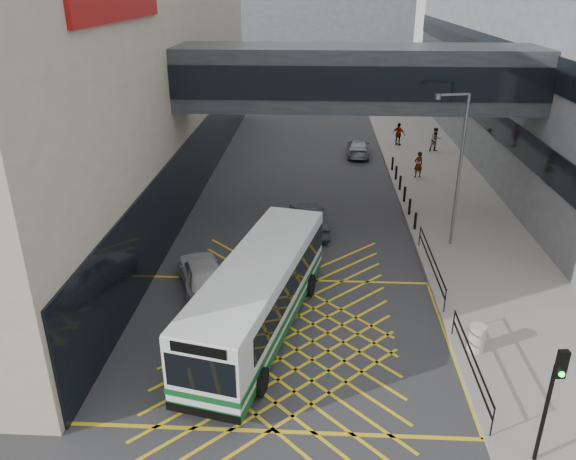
% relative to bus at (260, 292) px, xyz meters
% --- Properties ---
extents(ground, '(120.00, 120.00, 0.00)m').
position_rel_bus_xyz_m(ground, '(0.85, -0.73, -1.55)').
color(ground, '#333335').
extents(building_far, '(28.00, 16.00, 18.00)m').
position_rel_bus_xyz_m(building_far, '(-1.15, 59.27, 7.45)').
color(building_far, slate).
rests_on(building_far, ground).
extents(skybridge, '(20.00, 4.10, 3.00)m').
position_rel_bus_xyz_m(skybridge, '(3.85, 11.27, 5.95)').
color(skybridge, '#2C3136').
rests_on(skybridge, ground).
extents(pavement, '(6.00, 54.00, 0.16)m').
position_rel_bus_xyz_m(pavement, '(9.85, 14.27, -1.47)').
color(pavement, gray).
rests_on(pavement, ground).
extents(box_junction, '(12.00, 9.00, 0.01)m').
position_rel_bus_xyz_m(box_junction, '(0.85, -0.73, -1.55)').
color(box_junction, gold).
rests_on(box_junction, ground).
extents(bus, '(4.63, 10.58, 2.89)m').
position_rel_bus_xyz_m(bus, '(0.00, 0.00, 0.00)').
color(bus, silver).
rests_on(bus, ground).
extents(car_white, '(3.49, 5.10, 1.50)m').
position_rel_bus_xyz_m(car_white, '(-2.68, 2.79, -0.80)').
color(car_white, silver).
rests_on(car_white, ground).
extents(car_dark, '(2.51, 4.69, 1.39)m').
position_rel_bus_xyz_m(car_dark, '(1.61, 9.06, -0.85)').
color(car_dark, '#222328').
rests_on(car_dark, ground).
extents(car_silver, '(1.93, 4.15, 1.27)m').
position_rel_bus_xyz_m(car_silver, '(5.03, 23.23, -0.92)').
color(car_silver, '#93949B').
rests_on(car_silver, ground).
extents(traffic_light, '(0.27, 0.43, 3.64)m').
position_rel_bus_xyz_m(traffic_light, '(7.96, -6.13, 0.98)').
color(traffic_light, black).
rests_on(traffic_light, pavement).
extents(street_lamp, '(1.65, 0.56, 7.27)m').
position_rel_bus_xyz_m(street_lamp, '(8.40, 7.53, 2.75)').
color(street_lamp, slate).
rests_on(street_lamp, pavement).
extents(litter_bin, '(0.57, 0.57, 0.98)m').
position_rel_bus_xyz_m(litter_bin, '(7.58, -1.19, -0.90)').
color(litter_bin, '#ADA89E').
rests_on(litter_bin, pavement).
extents(kerb_railings, '(0.05, 12.54, 1.00)m').
position_rel_bus_xyz_m(kerb_railings, '(7.00, 1.04, -0.67)').
color(kerb_railings, black).
rests_on(kerb_railings, pavement).
extents(bollards, '(0.14, 10.14, 0.90)m').
position_rel_bus_xyz_m(bollards, '(7.10, 14.27, -0.94)').
color(bollards, black).
rests_on(bollards, pavement).
extents(pedestrian_a, '(0.80, 0.68, 1.69)m').
position_rel_bus_xyz_m(pedestrian_a, '(8.56, 17.81, -0.54)').
color(pedestrian_a, gray).
rests_on(pedestrian_a, pavement).
extents(pedestrian_b, '(0.98, 0.73, 1.78)m').
position_rel_bus_xyz_m(pedestrian_b, '(10.83, 24.06, -0.50)').
color(pedestrian_b, gray).
rests_on(pedestrian_b, pavement).
extents(pedestrian_c, '(1.13, 0.98, 1.74)m').
position_rel_bus_xyz_m(pedestrian_c, '(8.29, 25.67, -0.52)').
color(pedestrian_c, gray).
rests_on(pedestrian_c, pavement).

